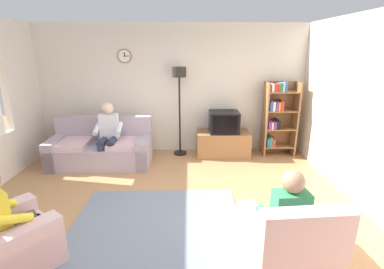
% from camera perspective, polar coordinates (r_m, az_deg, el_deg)
% --- Properties ---
extents(ground_plane, '(12.00, 12.00, 0.00)m').
position_cam_1_polar(ground_plane, '(4.02, -5.76, -16.11)').
color(ground_plane, '#B27F51').
extents(back_wall_assembly, '(6.20, 0.17, 2.70)m').
position_cam_1_polar(back_wall_assembly, '(6.07, -4.07, 9.14)').
color(back_wall_assembly, silver).
rests_on(back_wall_assembly, ground_plane).
extents(couch, '(1.91, 0.91, 0.90)m').
position_cam_1_polar(couch, '(5.75, -18.02, -2.83)').
color(couch, '#A899A8').
rests_on(couch, ground_plane).
extents(tv_stand, '(1.10, 0.56, 0.52)m').
position_cam_1_polar(tv_stand, '(5.97, 6.37, -1.84)').
color(tv_stand, olive).
rests_on(tv_stand, ground_plane).
extents(tv, '(0.60, 0.49, 0.44)m').
position_cam_1_polar(tv, '(5.81, 6.55, 2.58)').
color(tv, black).
rests_on(tv, tv_stand).
extents(bookshelf, '(0.68, 0.36, 1.56)m').
position_cam_1_polar(bookshelf, '(6.12, 17.11, 3.56)').
color(bookshelf, olive).
rests_on(bookshelf, ground_plane).
extents(floor_lamp, '(0.28, 0.28, 1.85)m').
position_cam_1_polar(floor_lamp, '(5.75, -2.61, 9.70)').
color(floor_lamp, black).
rests_on(floor_lamp, ground_plane).
extents(armchair_near_window, '(1.18, 1.19, 0.90)m').
position_cam_1_polar(armchair_near_window, '(3.60, -34.30, -18.24)').
color(armchair_near_window, beige).
rests_on(armchair_near_window, ground_plane).
extents(armchair_near_bookshelf, '(0.86, 0.94, 0.90)m').
position_cam_1_polar(armchair_near_bookshelf, '(3.18, 18.63, -20.78)').
color(armchair_near_bookshelf, beige).
rests_on(armchair_near_bookshelf, ground_plane).
extents(area_rug, '(2.20, 1.70, 0.01)m').
position_cam_1_polar(area_rug, '(3.89, -7.10, -17.39)').
color(area_rug, slate).
rests_on(area_rug, ground_plane).
extents(person_on_couch, '(0.51, 0.54, 1.24)m').
position_cam_1_polar(person_on_couch, '(5.48, -16.79, 0.54)').
color(person_on_couch, silver).
rests_on(person_on_couch, ground_plane).
extents(person_in_left_armchair, '(0.63, 0.64, 1.12)m').
position_cam_1_polar(person_in_left_armchair, '(3.47, -33.78, -13.46)').
color(person_in_left_armchair, yellow).
rests_on(person_in_left_armchair, ground_plane).
extents(person_in_right_armchair, '(0.53, 0.56, 1.12)m').
position_cam_1_polar(person_in_right_armchair, '(3.07, 18.53, -15.14)').
color(person_in_right_armchair, '#338C59').
rests_on(person_in_right_armchair, ground_plane).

